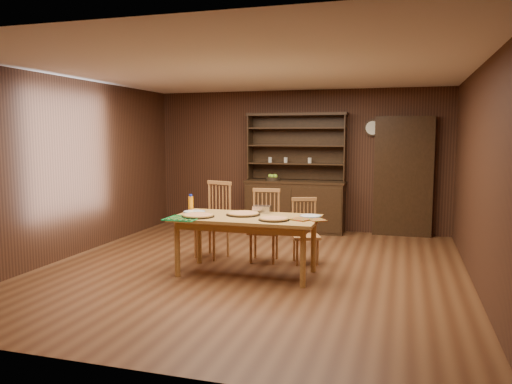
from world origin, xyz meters
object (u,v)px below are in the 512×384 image
(chair_right, at_px, (305,229))
(chair_center, at_px, (265,223))
(juice_bottle, at_px, (191,203))
(chair_left, at_px, (215,217))
(china_hutch, at_px, (295,199))
(dining_table, at_px, (246,223))

(chair_right, bearing_deg, chair_center, 162.83)
(chair_center, bearing_deg, juice_bottle, -156.92)
(chair_center, distance_m, juice_bottle, 1.09)
(chair_right, distance_m, juice_bottle, 1.63)
(chair_left, bearing_deg, china_hutch, 90.07)
(dining_table, bearing_deg, chair_center, 87.81)
(juice_bottle, bearing_deg, chair_center, 27.90)
(china_hutch, distance_m, chair_left, 2.33)
(chair_center, bearing_deg, chair_left, 174.04)
(dining_table, distance_m, chair_center, 0.79)
(juice_bottle, bearing_deg, china_hutch, 72.13)
(dining_table, height_order, chair_center, chair_center)
(juice_bottle, bearing_deg, chair_right, 19.64)
(chair_left, distance_m, chair_center, 0.76)
(chair_left, bearing_deg, dining_table, -29.26)
(dining_table, bearing_deg, chair_right, 53.96)
(china_hutch, bearing_deg, chair_right, -74.38)
(chair_right, height_order, juice_bottle, juice_bottle)
(china_hutch, relative_size, chair_center, 2.14)
(chair_center, bearing_deg, china_hutch, 86.35)
(china_hutch, height_order, chair_center, china_hutch)
(china_hutch, height_order, dining_table, china_hutch)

